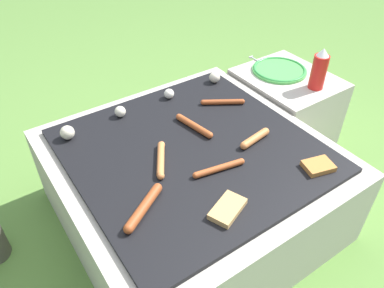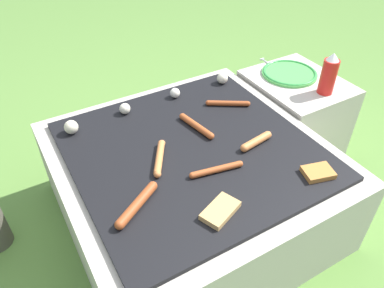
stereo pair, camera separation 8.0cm
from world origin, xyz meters
name	(u,v)px [view 1 (the left image)]	position (x,y,z in m)	size (l,w,h in m)	color
ground_plane	(192,215)	(0.00, 0.00, 0.00)	(14.00, 14.00, 0.00)	#567F38
grill	(192,185)	(0.00, 0.00, 0.19)	(0.98, 0.98, 0.38)	#B2AA9E
side_ledge	(283,110)	(0.70, 0.18, 0.19)	(0.40, 0.46, 0.38)	#B2AA9E
sausage_front_left	(161,160)	(-0.14, 0.00, 0.39)	(0.11, 0.17, 0.03)	#C6753D
sausage_front_right	(219,168)	(0.01, -0.15, 0.39)	(0.20, 0.06, 0.02)	#A34C23
sausage_back_right	(255,138)	(0.22, -0.10, 0.40)	(0.15, 0.05, 0.03)	#C6753D
sausage_mid_left	(144,207)	(-0.29, -0.17, 0.40)	(0.18, 0.13, 0.03)	#93421E
sausage_back_left	(194,126)	(0.08, 0.10, 0.39)	(0.06, 0.20, 0.03)	#A34C23
sausage_front_center	(223,102)	(0.28, 0.17, 0.39)	(0.17, 0.11, 0.02)	#93421E
bread_slice_center	(228,209)	(-0.08, -0.31, 0.39)	(0.14, 0.12, 0.02)	tan
bread_slice_left	(318,166)	(0.30, -0.34, 0.39)	(0.12, 0.10, 0.02)	#B27033
mushroom_row	(143,104)	(-0.02, 0.34, 0.41)	(0.78, 0.08, 0.05)	beige
plate_colorful	(279,70)	(0.70, 0.25, 0.39)	(0.27, 0.27, 0.02)	#4CB24C
condiment_bottle	(319,70)	(0.72, 0.04, 0.47)	(0.07, 0.07, 0.19)	red
fork_utensil	(262,63)	(0.68, 0.36, 0.39)	(0.02, 0.20, 0.01)	silver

